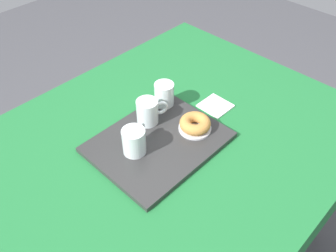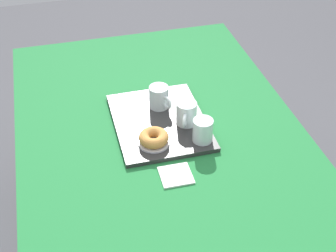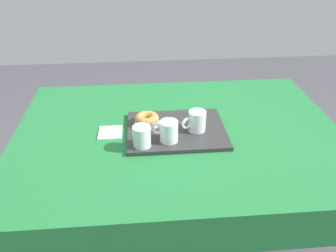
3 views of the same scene
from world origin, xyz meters
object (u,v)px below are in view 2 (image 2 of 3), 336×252
(donut_plate_left, at_px, (154,143))
(dining_table, at_px, (157,141))
(paper_napkin, at_px, (176,175))
(water_glass_near, at_px, (203,131))
(sugar_donut_left, at_px, (154,138))
(tea_mug_right, at_px, (159,98))
(serving_tray, at_px, (160,122))
(tea_mug_left, at_px, (186,114))

(donut_plate_left, bearing_deg, dining_table, 161.92)
(dining_table, bearing_deg, paper_napkin, -1.60)
(water_glass_near, bearing_deg, dining_table, -142.20)
(sugar_donut_left, xyz_separation_m, paper_napkin, (0.16, 0.04, -0.04))
(tea_mug_right, relative_size, donut_plate_left, 0.98)
(water_glass_near, bearing_deg, tea_mug_right, -157.06)
(paper_napkin, bearing_deg, dining_table, 178.40)
(serving_tray, height_order, sugar_donut_left, sugar_donut_left)
(tea_mug_left, xyz_separation_m, sugar_donut_left, (0.08, -0.14, -0.02))
(sugar_donut_left, bearing_deg, serving_tray, 157.56)
(serving_tray, distance_m, tea_mug_left, 0.11)
(dining_table, xyz_separation_m, sugar_donut_left, (0.14, -0.04, 0.14))
(serving_tray, height_order, donut_plate_left, donut_plate_left)
(water_glass_near, relative_size, sugar_donut_left, 0.82)
(tea_mug_left, bearing_deg, tea_mug_right, -150.68)
(tea_mug_right, distance_m, sugar_donut_left, 0.22)
(sugar_donut_left, bearing_deg, donut_plate_left, 0.00)
(water_glass_near, bearing_deg, serving_tray, -141.59)
(serving_tray, bearing_deg, donut_plate_left, -22.44)
(dining_table, bearing_deg, tea_mug_right, 159.54)
(tea_mug_left, xyz_separation_m, paper_napkin, (0.24, -0.11, -0.06))
(donut_plate_left, bearing_deg, serving_tray, 157.56)
(tea_mug_left, distance_m, tea_mug_right, 0.15)
(dining_table, height_order, water_glass_near, water_glass_near)
(dining_table, relative_size, paper_napkin, 13.65)
(serving_tray, xyz_separation_m, tea_mug_left, (0.04, 0.09, 0.05))
(tea_mug_left, relative_size, tea_mug_right, 1.00)
(donut_plate_left, distance_m, sugar_donut_left, 0.02)
(dining_table, bearing_deg, water_glass_near, 37.80)
(tea_mug_right, relative_size, water_glass_near, 1.27)
(dining_table, relative_size, tea_mug_left, 13.05)
(tea_mug_left, xyz_separation_m, water_glass_near, (0.11, 0.03, -0.00))
(tea_mug_left, height_order, donut_plate_left, tea_mug_left)
(tea_mug_right, height_order, water_glass_near, tea_mug_right)
(dining_table, distance_m, tea_mug_right, 0.17)
(donut_plate_left, bearing_deg, water_glass_near, 81.51)
(dining_table, distance_m, serving_tray, 0.10)
(dining_table, bearing_deg, donut_plate_left, -18.08)
(paper_napkin, bearing_deg, donut_plate_left, -167.24)
(tea_mug_right, bearing_deg, sugar_donut_left, -18.91)
(dining_table, xyz_separation_m, tea_mug_right, (-0.07, 0.03, 0.15))
(dining_table, bearing_deg, serving_tray, 29.47)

